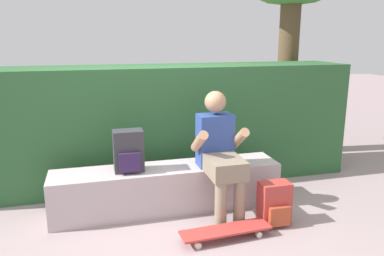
{
  "coord_description": "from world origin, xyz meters",
  "views": [
    {
      "loc": [
        -0.68,
        -3.11,
        1.7
      ],
      "look_at": [
        0.25,
        0.35,
        0.83
      ],
      "focal_mm": 35.3,
      "sensor_mm": 36.0,
      "label": 1
    }
  ],
  "objects_px": {
    "backpack_on_bench": "(129,152)",
    "skateboard_near_person": "(226,230)",
    "bench_main": "(168,188)",
    "backpack_on_ground": "(275,204)",
    "person_skater": "(220,150)"
  },
  "relations": [
    {
      "from": "person_skater",
      "to": "backpack_on_ground",
      "type": "bearing_deg",
      "value": -39.74
    },
    {
      "from": "bench_main",
      "to": "backpack_on_bench",
      "type": "xyz_separation_m",
      "value": [
        -0.37,
        -0.01,
        0.42
      ]
    },
    {
      "from": "backpack_on_bench",
      "to": "backpack_on_ground",
      "type": "relative_size",
      "value": 1.0
    },
    {
      "from": "backpack_on_bench",
      "to": "backpack_on_ground",
      "type": "height_order",
      "value": "backpack_on_bench"
    },
    {
      "from": "bench_main",
      "to": "person_skater",
      "type": "xyz_separation_m",
      "value": [
        0.47,
        -0.21,
        0.42
      ]
    },
    {
      "from": "bench_main",
      "to": "backpack_on_ground",
      "type": "relative_size",
      "value": 5.65
    },
    {
      "from": "backpack_on_bench",
      "to": "skateboard_near_person",
      "type": "bearing_deg",
      "value": -43.33
    },
    {
      "from": "bench_main",
      "to": "person_skater",
      "type": "height_order",
      "value": "person_skater"
    },
    {
      "from": "person_skater",
      "to": "backpack_on_bench",
      "type": "height_order",
      "value": "person_skater"
    },
    {
      "from": "skateboard_near_person",
      "to": "backpack_on_ground",
      "type": "distance_m",
      "value": 0.56
    },
    {
      "from": "skateboard_near_person",
      "to": "backpack_on_bench",
      "type": "height_order",
      "value": "backpack_on_bench"
    },
    {
      "from": "bench_main",
      "to": "skateboard_near_person",
      "type": "xyz_separation_m",
      "value": [
        0.36,
        -0.71,
        -0.15
      ]
    },
    {
      "from": "bench_main",
      "to": "person_skater",
      "type": "distance_m",
      "value": 0.67
    },
    {
      "from": "person_skater",
      "to": "backpack_on_ground",
      "type": "distance_m",
      "value": 0.71
    },
    {
      "from": "skateboard_near_person",
      "to": "backpack_on_ground",
      "type": "xyz_separation_m",
      "value": [
        0.53,
        0.14,
        0.12
      ]
    }
  ]
}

